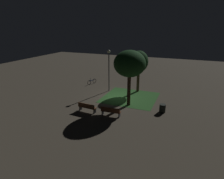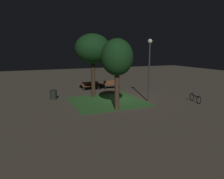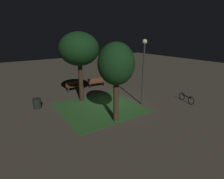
{
  "view_description": "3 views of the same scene",
  "coord_description": "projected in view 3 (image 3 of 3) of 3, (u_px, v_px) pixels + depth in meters",
  "views": [
    {
      "loc": [
        7.37,
        -19.35,
        7.83
      ],
      "look_at": [
        -0.33,
        -0.8,
        1.1
      ],
      "focal_mm": 30.91,
      "sensor_mm": 36.0,
      "label": 1
    },
    {
      "loc": [
        7.58,
        16.09,
        4.26
      ],
      "look_at": [
        0.65,
        -0.35,
        0.82
      ],
      "focal_mm": 33.56,
      "sensor_mm": 36.0,
      "label": 2
    },
    {
      "loc": [
        7.62,
        11.24,
        5.39
      ],
      "look_at": [
        -0.33,
        -0.47,
        0.93
      ],
      "focal_mm": 28.14,
      "sensor_mm": 36.0,
      "label": 3
    }
  ],
  "objects": [
    {
      "name": "bench_corner",
      "position": [
        75.0,
        86.0,
        17.59
      ],
      "size": [
        1.82,
        0.58,
        0.88
      ],
      "color": "brown",
      "rests_on": "ground"
    },
    {
      "name": "bicycle",
      "position": [
        186.0,
        98.0,
        14.52
      ],
      "size": [
        0.51,
        1.69,
        0.93
      ],
      "color": "black",
      "rests_on": "ground"
    },
    {
      "name": "grass_lawn",
      "position": [
        100.0,
        107.0,
        13.52
      ],
      "size": [
        5.87,
        5.69,
        0.01
      ],
      "primitive_type": "cube",
      "color": "#2D6028",
      "rests_on": "ground"
    },
    {
      "name": "trash_bin",
      "position": [
        37.0,
        103.0,
        13.28
      ],
      "size": [
        0.59,
        0.59,
        0.79
      ],
      "primitive_type": "cylinder",
      "color": "black",
      "rests_on": "ground"
    },
    {
      "name": "tree_lawn_side",
      "position": [
        79.0,
        49.0,
        13.65
      ],
      "size": [
        3.12,
        3.12,
        5.61
      ],
      "color": "#38281C",
      "rests_on": "ground"
    },
    {
      "name": "lamp_post_plaza_east",
      "position": [
        144.0,
        62.0,
        13.18
      ],
      "size": [
        0.36,
        0.36,
        5.06
      ],
      "color": "#333338",
      "rests_on": "ground"
    },
    {
      "name": "bench_back_row",
      "position": [
        96.0,
        82.0,
        18.89
      ],
      "size": [
        1.83,
        0.61,
        0.88
      ],
      "color": "brown",
      "rests_on": "ground"
    },
    {
      "name": "ground_plane",
      "position": [
        112.0,
        102.0,
        14.57
      ],
      "size": [
        60.0,
        60.0,
        0.0
      ],
      "primitive_type": "plane",
      "color": "#4C4438"
    },
    {
      "name": "tree_left_canopy",
      "position": [
        116.0,
        65.0,
        10.37
      ],
      "size": [
        2.23,
        2.23,
        5.0
      ],
      "color": "#423021",
      "rests_on": "ground"
    }
  ]
}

